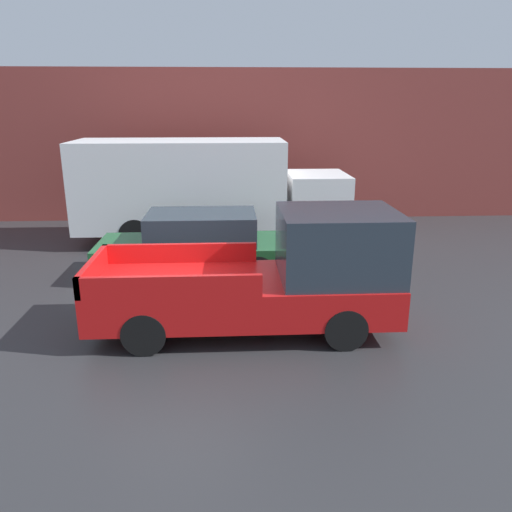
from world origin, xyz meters
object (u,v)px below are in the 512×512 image
pickup_truck (275,277)px  delivery_truck (202,188)px  newspaper_box (252,206)px  car (198,243)px

pickup_truck → delivery_truck: delivery_truck is taller
pickup_truck → newspaper_box: size_ratio=5.31×
car → newspaper_box: (1.61, 5.97, -0.28)m
pickup_truck → newspaper_box: pickup_truck is taller
pickup_truck → delivery_truck: (-1.67, 6.44, 0.62)m
pickup_truck → delivery_truck: bearing=104.5°
pickup_truck → newspaper_box: 9.21m
car → newspaper_box: 6.19m
pickup_truck → car: (-1.62, 3.22, -0.24)m
delivery_truck → newspaper_box: size_ratio=7.75×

